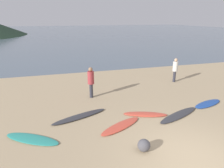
{
  "coord_description": "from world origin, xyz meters",
  "views": [
    {
      "loc": [
        -3.92,
        -4.34,
        4.26
      ],
      "look_at": [
        -0.86,
        6.22,
        0.6
      ],
      "focal_mm": 32.14,
      "sensor_mm": 36.0,
      "label": 1
    }
  ],
  "objects": [
    {
      "name": "surfboard_4",
      "position": [
        1.29,
        2.7,
        0.04
      ],
      "size": [
        2.57,
        1.44,
        0.09
      ],
      "primitive_type": "ellipsoid",
      "rotation": [
        0.0,
        0.0,
        0.39
      ],
      "color": "#333338",
      "rests_on": "ground"
    },
    {
      "name": "ocean_water",
      "position": [
        0.0,
        61.49,
        0.0
      ],
      "size": [
        140.0,
        100.0,
        0.01
      ],
      "primitive_type": "cube",
      "color": "slate",
      "rests_on": "ground"
    },
    {
      "name": "surfboard_1",
      "position": [
        -3.07,
        3.8,
        0.05
      ],
      "size": [
        2.62,
        1.33,
        0.09
      ],
      "primitive_type": "ellipsoid",
      "rotation": [
        0.0,
        0.0,
        0.35
      ],
      "color": "#333338",
      "rests_on": "ground"
    },
    {
      "name": "surfboard_2",
      "position": [
        -1.56,
        2.51,
        0.04
      ],
      "size": [
        2.1,
        1.45,
        0.08
      ],
      "primitive_type": "ellipsoid",
      "rotation": [
        0.0,
        0.0,
        0.48
      ],
      "color": "#D84C38",
      "rests_on": "ground"
    },
    {
      "name": "beach_rock_far",
      "position": [
        -1.32,
        0.82,
        0.21
      ],
      "size": [
        0.43,
        0.43,
        0.43
      ],
      "primitive_type": "sphere",
      "color": "#4E4C51",
      "rests_on": "ground"
    },
    {
      "name": "person_1",
      "position": [
        -2.13,
        6.0,
        1.02
      ],
      "size": [
        0.35,
        0.35,
        1.73
      ],
      "rotation": [
        0.0,
        0.0,
        2.54
      ],
      "color": "#2D2D38",
      "rests_on": "ground"
    },
    {
      "name": "surfboard_3",
      "position": [
        -0.16,
        3.19,
        0.04
      ],
      "size": [
        2.03,
        1.15,
        0.09
      ],
      "primitive_type": "ellipsoid",
      "rotation": [
        0.0,
        0.0,
        -0.35
      ],
      "color": "#D84C38",
      "rests_on": "ground"
    },
    {
      "name": "person_0",
      "position": [
        3.92,
        7.23,
        0.97
      ],
      "size": [
        0.33,
        0.33,
        1.65
      ],
      "rotation": [
        0.0,
        0.0,
        1.84
      ],
      "color": "#2D2D38",
      "rests_on": "ground"
    },
    {
      "name": "ground_plane",
      "position": [
        0.0,
        10.0,
        -0.1
      ],
      "size": [
        120.0,
        120.0,
        0.2
      ],
      "primitive_type": "cube",
      "color": "tan",
      "rests_on": "ground"
    },
    {
      "name": "surfboard_0",
      "position": [
        -4.98,
        2.55,
        0.03
      ],
      "size": [
        2.16,
        1.69,
        0.07
      ],
      "primitive_type": "ellipsoid",
      "rotation": [
        0.0,
        0.0,
        -0.57
      ],
      "color": "teal",
      "rests_on": "ground"
    },
    {
      "name": "surfboard_5",
      "position": [
        3.45,
        3.37,
        0.04
      ],
      "size": [
        2.02,
        1.11,
        0.09
      ],
      "primitive_type": "ellipsoid",
      "rotation": [
        0.0,
        0.0,
        0.3
      ],
      "color": "#1E479E",
      "rests_on": "ground"
    }
  ]
}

